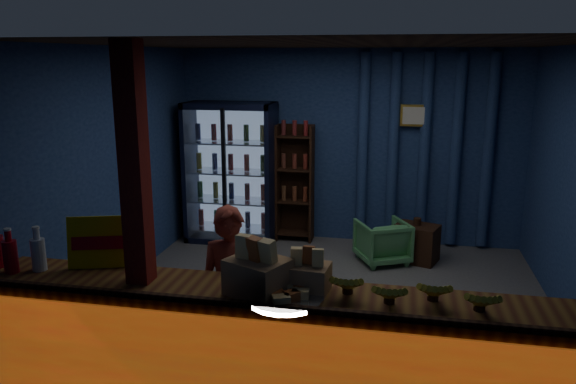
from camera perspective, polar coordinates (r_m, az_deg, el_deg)
name	(u,v)px	position (r m, az deg, el deg)	size (l,w,h in m)	color
ground	(324,304)	(5.91, 3.72, -11.33)	(4.60, 4.60, 0.00)	#515154
room_walls	(327,154)	(5.44, 3.98, 3.85)	(4.60, 4.60, 4.60)	navy
counter	(287,357)	(4.01, -0.06, -16.46)	(4.40, 0.57, 0.99)	brown
support_post	(139,233)	(4.01, -14.93, -4.08)	(0.16, 0.16, 2.60)	maroon
beverage_cooler	(233,173)	(7.73, -5.66, 1.93)	(1.20, 0.62, 1.90)	black
bottle_shelf	(295,183)	(7.69, 0.74, 0.88)	(0.50, 0.28, 1.60)	#341E10
curtain_folds	(424,150)	(7.55, 13.68, 4.17)	(1.74, 0.14, 2.50)	navy
framed_picture	(414,116)	(7.45, 12.73, 7.59)	(0.36, 0.04, 0.28)	gold
shopkeeper	(231,293)	(4.46, -5.82, -10.18)	(0.50, 0.33, 1.38)	#963728
green_chair	(382,242)	(7.04, 9.57, -4.98)	(0.57, 0.58, 0.53)	#51A35D
side_table	(416,243)	(7.17, 12.89, -5.07)	(0.60, 0.52, 0.56)	#341E10
yellow_sign	(101,242)	(4.41, -18.45, -4.86)	(0.49, 0.24, 0.39)	#D9CD0B
soda_bottles	(15,252)	(4.61, -25.98, -5.53)	(0.45, 0.18, 0.34)	#A80B17
snack_box_left	(258,274)	(3.74, -3.08, -8.31)	(0.47, 0.44, 0.40)	#AB7853
snack_box_centre	(308,276)	(3.80, 1.99, -8.50)	(0.31, 0.26, 0.30)	#AB7853
pastry_tray	(285,296)	(3.69, -0.30, -10.54)	(0.51, 0.51, 0.08)	silver
banana_bunches	(412,291)	(3.70, 12.47, -9.83)	(1.07, 0.30, 0.17)	yellow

